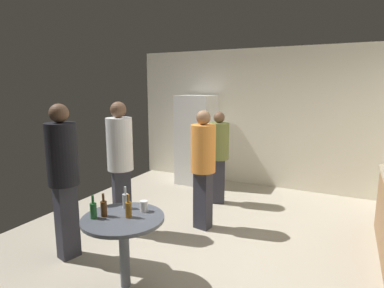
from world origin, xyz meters
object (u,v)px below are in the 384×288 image
Objects in this scene: beer_bottle_clear at (126,200)px; person_in_white_shirt at (120,157)px; foreground_table at (123,227)px; person_in_olive_shirt at (219,151)px; beer_bottle_green at (93,210)px; refrigerator at (197,140)px; plastic_cup_white at (144,206)px; person_in_orange_shirt at (203,161)px; person_in_black_shirt at (63,170)px; beer_bottle_amber at (128,209)px; beer_bottle_brown at (104,208)px.

person_in_white_shirt is at bearing 131.22° from beer_bottle_clear.
beer_bottle_clear is 0.13× the size of person_in_white_shirt.
person_in_olive_shirt reaches higher than foreground_table.
beer_bottle_green is 0.13× the size of person_in_white_shirt.
refrigerator is 16.36× the size of plastic_cup_white.
beer_bottle_clear is 0.14× the size of person_in_orange_shirt.
beer_bottle_green reaches higher than plastic_cup_white.
foreground_table is 1.05m from person_in_black_shirt.
person_in_black_shirt reaches higher than person_in_white_shirt.
plastic_cup_white is 1.08m from person_in_black_shirt.
beer_bottle_green is at bearing -27.83° from person_in_white_shirt.
person_in_black_shirt is at bearing 172.13° from beer_bottle_amber.
beer_bottle_green is 1.76m from person_in_orange_shirt.
person_in_olive_shirt reaches higher than beer_bottle_green.
beer_bottle_brown is 0.13× the size of person_in_black_shirt.
refrigerator is 3.36m from beer_bottle_clear.
plastic_cup_white is at bearing 8.41° from person_in_orange_shirt.
person_in_orange_shirt reaches higher than plastic_cup_white.
plastic_cup_white is at bearing 2.98° from beer_bottle_clear.
beer_bottle_amber is 0.13× the size of person_in_black_shirt.
refrigerator is at bearing 106.41° from plastic_cup_white.
beer_bottle_brown is (-0.23, -0.08, 0.00)m from beer_bottle_amber.
refrigerator is 7.83× the size of beer_bottle_clear.
person_in_olive_shirt is (0.83, -0.89, 0.01)m from refrigerator.
beer_bottle_green is 0.14× the size of person_in_orange_shirt.
plastic_cup_white is at bearing -15.89° from person_in_olive_shirt.
person_in_white_shirt is 1.14× the size of person_in_olive_shirt.
person_in_olive_shirt reaches higher than beer_bottle_brown.
person_in_white_shirt is (-0.80, 0.97, 0.42)m from foreground_table.
person_in_orange_shirt is at bearing 88.06° from plastic_cup_white.
person_in_orange_shirt reaches higher than beer_bottle_clear.
beer_bottle_amber is (0.92, -3.46, -0.08)m from refrigerator.
beer_bottle_green is at bearing -8.39° from person_in_black_shirt.
person_in_orange_shirt is (0.05, 1.36, 0.18)m from plastic_cup_white.
person_in_olive_shirt is (-0.03, 2.59, 0.28)m from foreground_table.
person_in_white_shirt reaches higher than plastic_cup_white.
person_in_orange_shirt is at bearing -9.33° from person_in_olive_shirt.
person_in_white_shirt reaches higher than beer_bottle_amber.
person_in_olive_shirt is (0.15, 2.65, 0.09)m from beer_bottle_brown.
beer_bottle_brown is 0.13× the size of person_in_white_shirt.
beer_bottle_brown is at bearing -160.03° from beer_bottle_amber.
refrigerator reaches higher than person_in_orange_shirt.
foreground_table is at bearing -58.85° from beer_bottle_clear.
plastic_cup_white is 1.21m from person_in_white_shirt.
beer_bottle_brown is (-0.18, -0.06, 0.19)m from foreground_table.
refrigerator is 2.16m from person_in_orange_shirt.
person_in_white_shirt is 0.83m from person_in_black_shirt.
foreground_table is 0.45× the size of person_in_white_shirt.
beer_bottle_brown is 2.09× the size of plastic_cup_white.
beer_bottle_green is 2.09× the size of plastic_cup_white.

